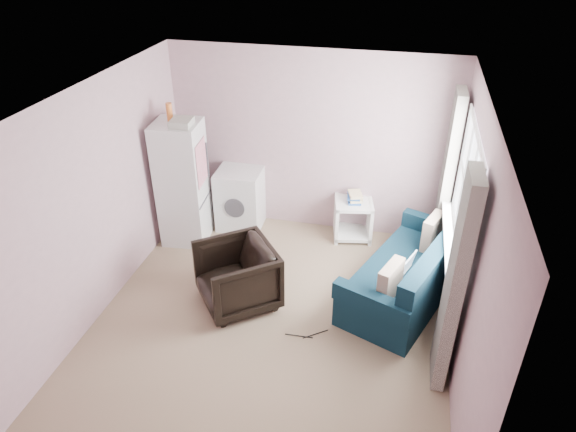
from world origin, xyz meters
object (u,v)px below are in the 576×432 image
(washing_machine, at_px, (241,197))
(fridge, at_px, (183,183))
(sofa, at_px, (410,276))
(side_table, at_px, (353,216))
(armchair, at_px, (237,274))

(washing_machine, bearing_deg, fridge, -142.08)
(washing_machine, distance_m, sofa, 2.65)
(fridge, height_order, side_table, fridge)
(fridge, relative_size, side_table, 2.79)
(fridge, relative_size, washing_machine, 2.21)
(armchair, bearing_deg, sofa, 67.81)
(fridge, xyz_separation_m, washing_machine, (0.62, 0.51, -0.40))
(sofa, bearing_deg, armchair, -142.61)
(washing_machine, relative_size, side_table, 1.26)
(side_table, xyz_separation_m, sofa, (0.80, -1.18, -0.01))
(armchair, xyz_separation_m, fridge, (-1.10, 1.16, 0.44))
(washing_machine, bearing_deg, side_table, -0.01)
(washing_machine, relative_size, sofa, 0.41)
(fridge, xyz_separation_m, side_table, (2.21, 0.56, -0.53))
(sofa, bearing_deg, side_table, 145.98)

